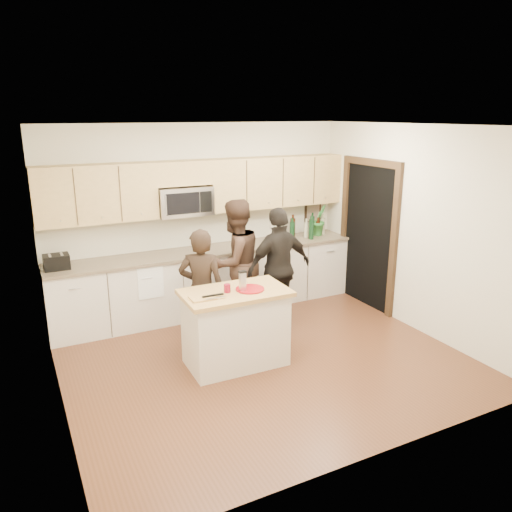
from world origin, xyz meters
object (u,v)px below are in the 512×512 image
woman_right (279,268)px  woman_left (202,290)px  island (235,327)px  toaster (56,262)px  woman_center (235,263)px

woman_right → woman_left: bearing=6.3°
island → woman_left: woman_left is taller
woman_right → toaster: bearing=-21.6°
toaster → woman_right: woman_right is taller
island → woman_right: (1.00, 0.76, 0.37)m
island → woman_center: size_ratio=0.70×
woman_left → woman_center: bearing=-111.4°
woman_center → woman_right: 0.60m
woman_left → woman_right: size_ratio=0.93×
woman_left → woman_center: woman_center is taller
woman_center → woman_right: (0.50, -0.34, -0.05)m
woman_center → woman_right: size_ratio=1.06×
island → woman_center: 1.27m
island → toaster: toaster is taller
island → toaster: size_ratio=3.94×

